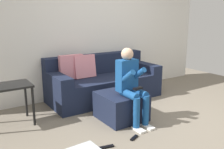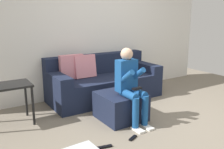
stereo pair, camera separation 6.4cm
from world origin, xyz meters
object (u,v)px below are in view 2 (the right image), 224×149
Objects in this scene: person_seated at (130,82)px; couch_sectional at (103,82)px; remote_near_ottoman at (133,138)px; ottoman at (121,106)px; remote_by_storage_bin at (105,147)px; side_table at (10,91)px.

couch_sectional is at bearing 79.36° from person_seated.
couch_sectional is 13.67× the size of remote_near_ottoman.
person_seated is (-0.23, -1.21, 0.30)m from couch_sectional.
person_seated is (0.04, -0.19, 0.42)m from ottoman.
ottoman is 4.27× the size of remote_near_ottoman.
person_seated reaches higher than remote_by_storage_bin.
couch_sectional is 3.47× the size of side_table.
remote_by_storage_bin is (-0.67, -0.64, -0.20)m from ottoman.
ottoman is at bearing 55.37° from remote_by_storage_bin.
couch_sectional is at bearing 72.15° from remote_by_storage_bin.
ottoman reaches higher than remote_near_ottoman.
ottoman is at bearing 44.48° from remote_near_ottoman.
couch_sectional is 1.77m from remote_near_ottoman.
person_seated reaches higher than couch_sectional.
ottoman is 3.58× the size of remote_by_storage_bin.
side_table is at bearing 132.64° from remote_by_storage_bin.
couch_sectional is 1.94m from remote_by_storage_bin.
couch_sectional is at bearing 10.26° from side_table.
couch_sectional is 1.27m from person_seated.
couch_sectional is at bearing 47.89° from remote_near_ottoman.
ottoman is (-0.27, -1.02, -0.12)m from couch_sectional.
remote_near_ottoman and remote_by_storage_bin have the same top height.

